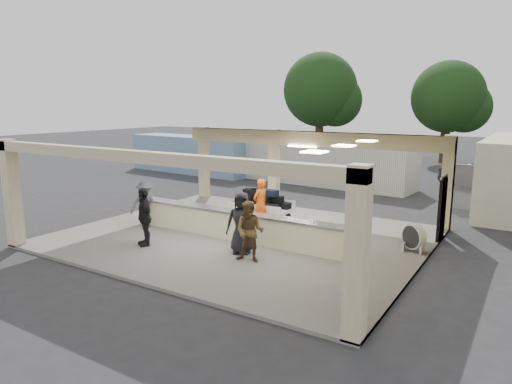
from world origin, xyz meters
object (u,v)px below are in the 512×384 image
Objects in this scene: passenger_c at (145,204)px; passenger_d at (241,223)px; luggage_cart at (261,204)px; passenger_a at (250,232)px; container_blue at (191,154)px; baggage_counter at (235,225)px; car_dark at (480,177)px; container_white at (312,161)px; baggage_handler at (260,204)px; drum_fan at (414,237)px; passenger_b at (144,217)px.

passenger_d is (4.74, -0.63, 0.09)m from passenger_c.
passenger_a reaches higher than luggage_cart.
passenger_d is at bearing -40.32° from container_blue.
container_blue reaches higher than baggage_counter.
car_dark is at bearing 14.33° from container_blue.
luggage_cart is 10.25m from container_white.
passenger_a is at bearing 37.83° from baggage_handler.
container_white is at bearing 94.15° from passenger_a.
drum_fan is at bearing -9.58° from luggage_cart.
passenger_c is (-3.31, -2.88, 0.14)m from luggage_cart.
passenger_b is 14.47m from container_white.
container_blue is at bearing 156.52° from passenger_b.
drum_fan is 0.09× the size of container_blue.
drum_fan is 0.51× the size of passenger_c.
passenger_a is 0.94× the size of passenger_d.
container_blue is (-11.45, 9.44, 0.41)m from luggage_cart.
container_white is (-2.97, 10.72, 0.28)m from baggage_handler.
baggage_handler is (-5.47, -0.24, 0.46)m from drum_fan.
container_white is (-2.94, 12.30, 0.73)m from baggage_counter.
car_dark is at bearing 68.25° from baggage_counter.
drum_fan is 0.46× the size of passenger_d.
passenger_b is (-1.67, -4.52, 0.23)m from luggage_cart.
baggage_handler is at bearing 86.48° from passenger_d.
car_dark is at bearing 96.24° from passenger_b.
passenger_b is 2.32m from passenger_c.
passenger_a is 0.19× the size of container_blue.
container_blue is (-11.87, 11.82, 0.65)m from baggage_counter.
baggage_counter is at bearing -169.54° from car_dark.
container_white reaches higher than luggage_cart.
passenger_c is at bearing -143.16° from luggage_cart.
baggage_handler is 11.13m from container_white.
container_blue is (-13.52, 13.46, 0.24)m from passenger_a.
car_dark is at bearing -2.03° from passenger_c.
passenger_b reaches higher than luggage_cart.
passenger_d is 14.00m from container_white.
passenger_c is 0.91× the size of passenger_d.
luggage_cart is at bearing -152.28° from drum_fan.
drum_fan is 5.19m from passenger_a.
drum_fan is at bearing 59.07° from passenger_b.
passenger_a is 0.82m from passenger_d.
baggage_handler is 1.07× the size of passenger_c.
passenger_c is at bearing 153.93° from passenger_a.
baggage_counter is 2.36m from passenger_a.
baggage_counter is 5.79m from drum_fan.
container_blue is (-17.78, -2.98, 0.52)m from car_dark.
drum_fan is at bearing -25.11° from container_blue.
passenger_b is 3.27m from passenger_d.
drum_fan is 0.48× the size of baggage_handler.
luggage_cart reaches higher than drum_fan.
container_blue is (-8.93, -0.48, -0.07)m from container_white.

